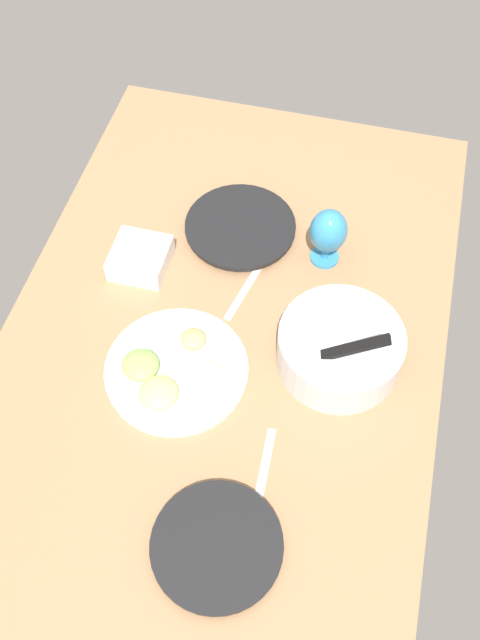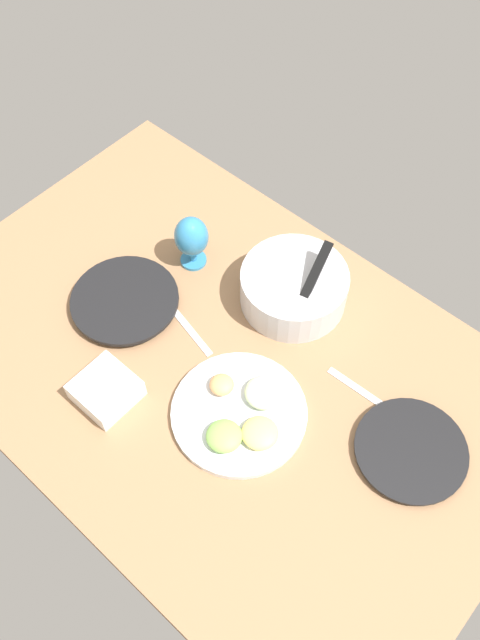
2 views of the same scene
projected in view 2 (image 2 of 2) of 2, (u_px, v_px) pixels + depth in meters
The scene contains 9 objects.
ground_plane at pixel (218, 364), 173.58cm from camera, with size 160.00×104.00×4.00cm, color #99704C.
dinner_plate_left at pixel (125, 301), 180.19cm from camera, with size 29.01×29.01×3.07cm.
dinner_plate_right at pixel (411, 451), 157.26cm from camera, with size 26.64×26.64×2.00cm.
mixing_bowl at pixel (294, 287), 177.79cm from camera, with size 28.49×28.49×17.85cm.
fruit_platter at pixel (241, 413), 161.82cm from camera, with size 33.08×33.08×5.32cm.
hurricane_glass_blue at pixel (191, 238), 181.47cm from camera, with size 9.36×9.36×16.73cm.
square_bowl_white at pixel (106, 390), 163.68cm from camera, with size 13.86×13.86×5.82cm.
fork_by_left_plate at pixel (191, 331), 176.56cm from camera, with size 18.00×1.80×0.60cm, color silver.
fork_by_right_plate at pixel (359, 389), 167.02cm from camera, with size 18.00×1.80×0.60cm, color silver.
Camera 2 is at (61.60, -60.81, 148.99)cm, focal length 37.77 mm.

